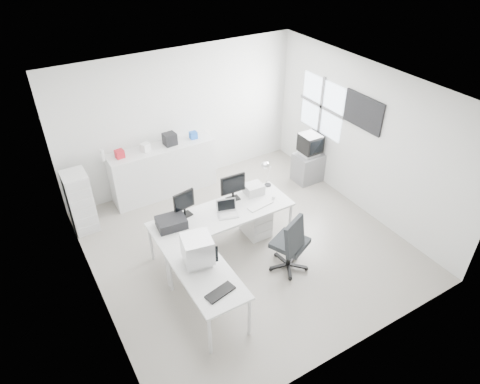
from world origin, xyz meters
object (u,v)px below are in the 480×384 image
laser_printer (254,189)px  filing_cabinet (80,202)px  crt_monitor (197,251)px  crt_tv (310,145)px  lcd_monitor_large (233,188)px  lcd_monitor_small (184,204)px  sideboard (164,170)px  inkjet_printer (171,222)px  tv_cabinet (308,167)px  side_desk (208,293)px  drawer_pedestal (256,219)px  office_chair (290,240)px  main_desk (223,231)px  laptop (228,210)px

laser_printer → filing_cabinet: (-2.65, 1.54, -0.26)m
crt_monitor → crt_tv: crt_monitor is taller
lcd_monitor_large → laser_printer: size_ratio=1.49×
lcd_monitor_small → sideboard: 1.94m
inkjet_printer → tv_cabinet: bearing=20.0°
laser_printer → tv_cabinet: 2.07m
side_desk → lcd_monitor_large: lcd_monitor_large is taller
drawer_pedestal → laser_printer: laser_printer is taller
side_desk → inkjet_printer: bearing=90.0°
inkjet_printer → crt_tv: bearing=20.0°
office_chair → filing_cabinet: (-2.60, 2.72, 0.01)m
crt_monitor → sideboard: size_ratio=0.21×
tv_cabinet → inkjet_printer: bearing=-165.6°
inkjet_printer → laser_printer: 1.60m
inkjet_printer → filing_cabinet: bearing=127.9°
inkjet_printer → filing_cabinet: size_ratio=0.39×
side_desk → lcd_monitor_small: 1.51m
laser_printer → sideboard: 2.13m
lcd_monitor_large → crt_tv: (2.25, 0.73, -0.14)m
lcd_monitor_large → crt_tv: lcd_monitor_large is taller
side_desk → inkjet_printer: size_ratio=3.13×
inkjet_printer → filing_cabinet: (-1.05, 1.66, -0.25)m
office_chair → filing_cabinet: bearing=109.1°
side_desk → office_chair: (1.54, 0.14, 0.19)m
drawer_pedestal → inkjet_printer: size_ratio=1.34×
office_chair → filing_cabinet: size_ratio=0.98×
crt_monitor → lcd_monitor_large: bearing=53.2°
tv_cabinet → side_desk: bearing=-148.9°
office_chair → crt_tv: (1.90, 1.94, 0.28)m
main_desk → tv_cabinet: 2.78m
drawer_pedestal → crt_tv: crt_tv is taller
office_chair → drawer_pedestal: bearing=65.0°
sideboard → crt_monitor: bearing=-102.5°
laptop → crt_tv: bearing=38.5°
drawer_pedestal → filing_cabinet: (-2.60, 1.71, 0.28)m
inkjet_printer → side_desk: bearing=-84.4°
lcd_monitor_large → crt_monitor: bearing=-134.6°
drawer_pedestal → crt_monitor: bearing=-149.9°
office_chair → tv_cabinet: bearing=20.9°
lcd_monitor_large → lcd_monitor_small: bearing=-177.1°
drawer_pedestal → laser_printer: bearing=73.6°
laptop → crt_monitor: (-0.90, -0.75, 0.11)m
drawer_pedestal → laptop: bearing=-167.0°
main_desk → lcd_monitor_small: (-0.55, 0.25, 0.61)m
side_desk → laptop: bearing=48.0°
lcd_monitor_large → crt_tv: bearing=21.0°
crt_monitor → side_desk: bearing=-79.3°
lcd_monitor_large → main_desk: bearing=-141.6°
side_desk → tv_cabinet: bearing=31.1°
lcd_monitor_small → tv_cabinet: size_ratio=0.76×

